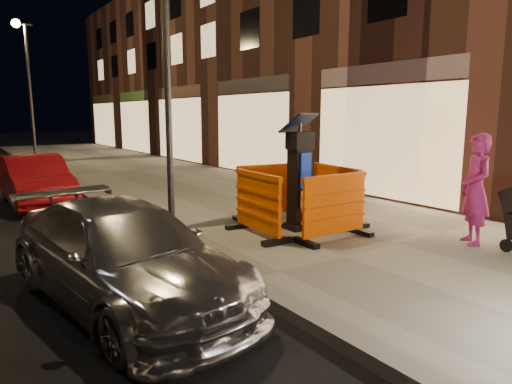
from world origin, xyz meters
TOP-DOWN VIEW (x-y plane):
  - ground_plane at (0.00, 0.00)m, footprint 120.00×120.00m
  - sidewalk at (3.00, 0.00)m, footprint 6.00×60.00m
  - kerb at (0.00, 0.00)m, footprint 0.30×60.00m
  - parking_kiosk at (2.29, 1.74)m, footprint 0.70×0.70m
  - barrier_front at (2.29, 0.79)m, footprint 1.46×0.60m
  - barrier_back at (2.29, 2.69)m, footprint 1.53×0.80m
  - barrier_kerbside at (1.34, 1.74)m, footprint 0.68×1.49m
  - barrier_bldgside at (3.24, 1.74)m, footprint 0.77×1.52m
  - car_silver at (-1.47, 0.54)m, footprint 2.27×4.38m
  - car_red at (-1.31, 7.87)m, footprint 1.35×3.84m
  - man at (4.04, -0.70)m, footprint 0.75×0.81m
  - street_lamp_mid at (0.25, 3.00)m, footprint 0.12×0.12m
  - street_lamp_far at (0.25, 18.00)m, footprint 0.12×0.12m

SIDE VIEW (x-z plane):
  - ground_plane at x=0.00m, z-range 0.00..0.00m
  - car_silver at x=-1.47m, z-range -0.61..0.61m
  - car_red at x=-1.31m, z-range -0.63..0.63m
  - sidewalk at x=3.00m, z-range 0.00..0.15m
  - kerb at x=0.00m, z-range 0.00..0.15m
  - barrier_front at x=2.29m, z-range 0.15..1.29m
  - barrier_back at x=2.29m, z-range 0.15..1.29m
  - barrier_kerbside at x=1.34m, z-range 0.15..1.29m
  - barrier_bldgside at x=3.24m, z-range 0.15..1.29m
  - man at x=4.04m, z-range 0.15..2.00m
  - parking_kiosk at x=2.29m, z-range 0.15..2.19m
  - street_lamp_mid at x=0.25m, z-range 0.15..6.15m
  - street_lamp_far at x=0.25m, z-range 0.15..6.15m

